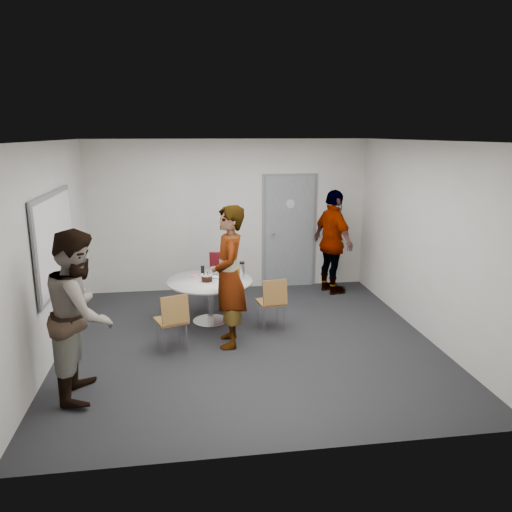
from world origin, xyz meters
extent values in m
plane|color=black|center=(0.00, 0.00, 0.00)|extent=(5.00, 5.00, 0.00)
plane|color=silver|center=(0.00, 0.00, 2.70)|extent=(5.00, 5.00, 0.00)
plane|color=silver|center=(0.00, 2.50, 1.35)|extent=(5.00, 0.00, 5.00)
plane|color=silver|center=(-2.50, 0.00, 1.35)|extent=(0.00, 5.00, 5.00)
plane|color=silver|center=(2.50, 0.00, 1.35)|extent=(0.00, 5.00, 5.00)
plane|color=silver|center=(0.00, -2.50, 1.35)|extent=(5.00, 0.00, 5.00)
cube|color=slate|center=(1.10, 2.47, 1.02)|extent=(0.90, 0.05, 2.05)
cube|color=slate|center=(1.10, 2.50, 1.02)|extent=(1.02, 0.04, 2.12)
cylinder|color=#B2BFC6|center=(1.10, 2.44, 1.55)|extent=(0.16, 0.01, 0.16)
cylinder|color=silver|center=(0.78, 2.41, 1.02)|extent=(0.04, 0.14, 0.04)
cube|color=slate|center=(-2.46, 0.20, 1.45)|extent=(0.03, 1.90, 1.25)
cube|color=white|center=(-2.44, 0.20, 1.45)|extent=(0.01, 1.78, 1.13)
cylinder|color=silver|center=(-0.47, 0.80, 0.65)|extent=(1.27, 1.27, 0.03)
cylinder|color=silver|center=(-0.47, 0.80, 0.33)|extent=(0.09, 0.09, 0.61)
cylinder|color=silver|center=(-0.47, 0.80, 0.01)|extent=(0.54, 0.54, 0.02)
cylinder|color=silver|center=(-0.51, 0.72, 0.67)|extent=(0.21, 0.21, 0.01)
cylinder|color=black|center=(-0.51, 0.72, 0.71)|extent=(0.16, 0.16, 0.09)
cylinder|color=silver|center=(-0.51, 0.72, 0.77)|extent=(0.16, 0.16, 0.02)
cylinder|color=brown|center=(-0.12, 0.43, 0.80)|extent=(0.12, 0.12, 0.27)
cylinder|color=#388C3F|center=(-0.12, 0.43, 0.81)|extent=(0.12, 0.12, 0.10)
cone|color=brown|center=(-0.12, 0.43, 0.96)|extent=(0.11, 0.11, 0.06)
cylinder|color=green|center=(-0.12, 0.43, 1.00)|extent=(0.04, 0.04, 0.03)
imported|color=white|center=(-0.38, 1.14, 0.71)|extent=(0.17, 0.17, 0.10)
cylinder|color=black|center=(-0.56, 1.20, 0.73)|extent=(0.06, 0.06, 0.13)
cylinder|color=silver|center=(0.03, 0.92, 0.76)|extent=(0.08, 0.08, 0.20)
cylinder|color=black|center=(0.03, 0.92, 0.88)|extent=(0.08, 0.08, 0.03)
cube|color=pink|center=(-0.68, 1.03, 0.67)|extent=(0.13, 0.12, 0.02)
ellipsoid|color=white|center=(-0.38, 0.89, 0.68)|extent=(0.17, 0.17, 0.03)
cube|color=brown|center=(-1.03, -0.11, 0.40)|extent=(0.48, 0.48, 0.03)
cube|color=brown|center=(-0.97, -0.28, 0.61)|extent=(0.37, 0.20, 0.36)
cylinder|color=silver|center=(-0.94, 0.09, 0.20)|extent=(0.02, 0.02, 0.40)
cylinder|color=silver|center=(-1.23, -0.02, 0.20)|extent=(0.02, 0.02, 0.40)
cylinder|color=silver|center=(-0.84, -0.20, 0.20)|extent=(0.02, 0.02, 0.40)
cylinder|color=silver|center=(-1.12, -0.30, 0.20)|extent=(0.02, 0.02, 0.40)
cube|color=brown|center=(0.40, 0.43, 0.40)|extent=(0.42, 0.42, 0.03)
cube|color=brown|center=(0.42, 0.26, 0.60)|extent=(0.36, 0.13, 0.36)
cylinder|color=silver|center=(0.52, 0.61, 0.20)|extent=(0.02, 0.02, 0.40)
cylinder|color=silver|center=(0.23, 0.56, 0.20)|extent=(0.02, 0.02, 0.40)
cylinder|color=silver|center=(0.57, 0.31, 0.20)|extent=(0.02, 0.02, 0.40)
cylinder|color=silver|center=(0.27, 0.26, 0.20)|extent=(0.02, 0.02, 0.40)
cube|color=maroon|center=(-0.25, 1.66, 0.43)|extent=(0.47, 0.47, 0.03)
cube|color=maroon|center=(-0.22, 1.85, 0.65)|extent=(0.39, 0.15, 0.38)
cylinder|color=silver|center=(-0.44, 1.53, 0.22)|extent=(0.02, 0.02, 0.43)
cylinder|color=silver|center=(-0.12, 1.47, 0.22)|extent=(0.02, 0.02, 0.43)
cylinder|color=silver|center=(-0.39, 1.85, 0.22)|extent=(0.02, 0.02, 0.43)
cylinder|color=silver|center=(-0.07, 1.79, 0.22)|extent=(0.02, 0.02, 0.43)
imported|color=#A5C6EA|center=(-0.26, -0.06, 0.95)|extent=(0.48, 0.71, 1.90)
imported|color=white|center=(-1.95, -1.11, 0.92)|extent=(0.71, 0.90, 1.84)
imported|color=black|center=(1.77, 1.95, 0.92)|extent=(0.75, 1.17, 1.85)
camera|label=1|loc=(-0.83, -6.36, 2.80)|focal=35.00mm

